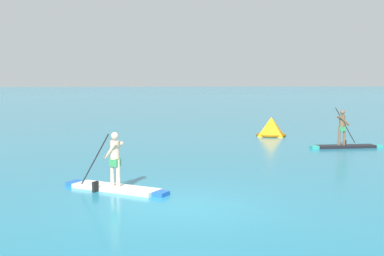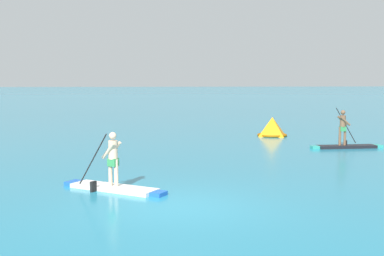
% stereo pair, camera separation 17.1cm
% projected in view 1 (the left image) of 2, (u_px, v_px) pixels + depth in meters
% --- Properties ---
extents(ground, '(440.00, 440.00, 0.00)m').
position_uv_depth(ground, '(181.00, 206.00, 12.36)').
color(ground, teal).
extents(paddleboarder_mid_center, '(2.98, 2.26, 1.69)m').
position_uv_depth(paddleboarder_mid_center, '(115.00, 180.00, 14.15)').
color(paddleboarder_mid_center, white).
rests_on(paddleboarder_mid_center, ground).
extents(paddleboarder_far_right, '(3.38, 0.87, 1.85)m').
position_uv_depth(paddleboarder_far_right, '(345.00, 141.00, 22.98)').
color(paddleboarder_far_right, black).
rests_on(paddleboarder_far_right, ground).
extents(race_marker_buoy, '(1.84, 1.84, 1.06)m').
position_uv_depth(race_marker_buoy, '(271.00, 128.00, 27.85)').
color(race_marker_buoy, orange).
rests_on(race_marker_buoy, ground).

